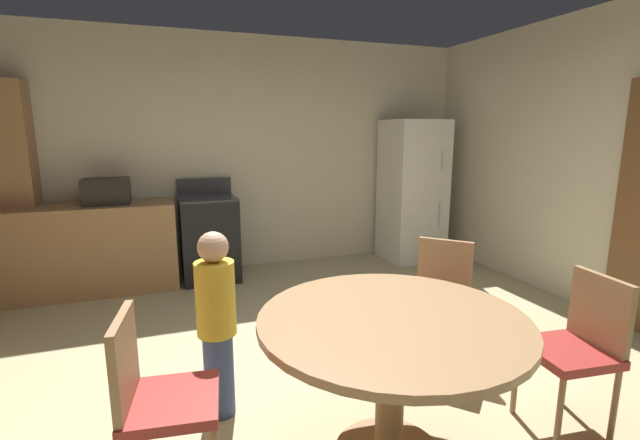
% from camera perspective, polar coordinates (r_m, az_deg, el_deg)
% --- Properties ---
extents(ground_plane, '(14.00, 14.00, 0.00)m').
position_cam_1_polar(ground_plane, '(3.01, 2.37, -21.23)').
color(ground_plane, tan).
extents(wall_back, '(5.73, 0.12, 2.70)m').
position_cam_1_polar(wall_back, '(5.39, -9.54, 8.30)').
color(wall_back, beige).
rests_on(wall_back, ground).
extents(wall_right, '(0.12, 5.45, 2.70)m').
position_cam_1_polar(wall_right, '(4.54, 35.77, 5.79)').
color(wall_right, beige).
rests_on(wall_right, ground).
extents(kitchen_counter, '(1.71, 0.60, 0.90)m').
position_cam_1_polar(kitchen_counter, '(5.09, -27.66, -3.30)').
color(kitchen_counter, '#9E754C').
rests_on(kitchen_counter, ground).
extents(pantry_column, '(0.44, 0.36, 2.10)m').
position_cam_1_polar(pantry_column, '(5.29, -34.83, 3.10)').
color(pantry_column, '#9E754C').
rests_on(pantry_column, ground).
extents(oven_range, '(0.60, 0.60, 1.10)m').
position_cam_1_polar(oven_range, '(5.05, -14.05, -2.21)').
color(oven_range, black).
rests_on(oven_range, ground).
extents(refrigerator, '(0.68, 0.68, 1.76)m').
position_cam_1_polar(refrigerator, '(5.74, 11.76, 3.68)').
color(refrigerator, white).
rests_on(refrigerator, ground).
extents(microwave, '(0.44, 0.32, 0.26)m').
position_cam_1_polar(microwave, '(4.96, -25.75, 3.36)').
color(microwave, black).
rests_on(microwave, kitchen_counter).
extents(dining_table, '(1.29, 1.29, 0.76)m').
position_cam_1_polar(dining_table, '(2.24, 9.19, -15.68)').
color(dining_table, '#9E754C').
rests_on(dining_table, ground).
extents(chair_west, '(0.45, 0.45, 0.87)m').
position_cam_1_polar(chair_west, '(2.19, -20.41, -20.20)').
color(chair_west, '#9E754C').
rests_on(chair_west, ground).
extents(chair_east, '(0.44, 0.44, 0.87)m').
position_cam_1_polar(chair_east, '(2.86, 30.29, -13.39)').
color(chair_east, '#9E754C').
rests_on(chair_east, ground).
extents(chair_northeast, '(0.57, 0.57, 0.87)m').
position_cam_1_polar(chair_northeast, '(3.26, 15.17, -9.21)').
color(chair_northeast, '#9E754C').
rests_on(chair_northeast, ground).
extents(person_child, '(0.31, 0.31, 1.09)m').
position_cam_1_polar(person_child, '(2.62, -13.15, -12.45)').
color(person_child, '#3D4C84').
rests_on(person_child, ground).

